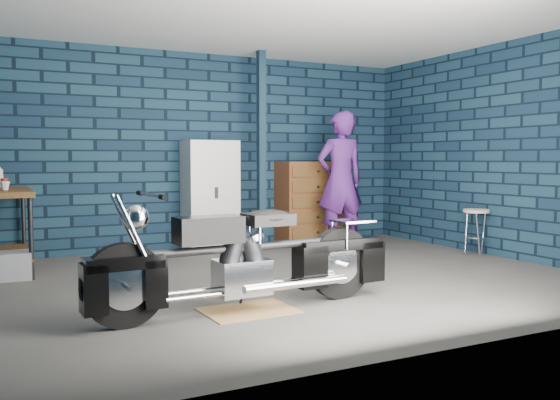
{
  "coord_description": "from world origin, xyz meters",
  "views": [
    {
      "loc": [
        -2.83,
        -5.4,
        1.25
      ],
      "look_at": [
        0.01,
        0.3,
        0.8
      ],
      "focal_mm": 38.0,
      "sensor_mm": 36.0,
      "label": 1
    }
  ],
  "objects_px": {
    "workbench": "(2,231)",
    "storage_bin": "(7,266)",
    "shop_stool": "(476,233)",
    "motorcycle": "(248,251)",
    "person": "(340,180)",
    "locker": "(210,195)",
    "tool_chest": "(309,202)"
  },
  "relations": [
    {
      "from": "workbench",
      "to": "storage_bin",
      "type": "xyz_separation_m",
      "value": [
        0.02,
        -0.5,
        -0.31
      ]
    },
    {
      "from": "shop_stool",
      "to": "motorcycle",
      "type": "bearing_deg",
      "value": -161.67
    },
    {
      "from": "workbench",
      "to": "shop_stool",
      "type": "distance_m",
      "value": 5.67
    },
    {
      "from": "storage_bin",
      "to": "shop_stool",
      "type": "distance_m",
      "value": 5.54
    },
    {
      "from": "workbench",
      "to": "person",
      "type": "xyz_separation_m",
      "value": [
        4.25,
        -0.2,
        0.49
      ]
    },
    {
      "from": "motorcycle",
      "to": "shop_stool",
      "type": "bearing_deg",
      "value": 15.92
    },
    {
      "from": "storage_bin",
      "to": "shop_stool",
      "type": "xyz_separation_m",
      "value": [
        5.44,
        -1.03,
        0.16
      ]
    },
    {
      "from": "person",
      "to": "locker",
      "type": "xyz_separation_m",
      "value": [
        -1.66,
        0.68,
        -0.2
      ]
    },
    {
      "from": "motorcycle",
      "to": "person",
      "type": "relative_size",
      "value": 1.19
    },
    {
      "from": "shop_stool",
      "to": "locker",
      "type": "bearing_deg",
      "value": 145.04
    },
    {
      "from": "workbench",
      "to": "locker",
      "type": "height_order",
      "value": "locker"
    },
    {
      "from": "person",
      "to": "motorcycle",
      "type": "bearing_deg",
      "value": 50.36
    },
    {
      "from": "tool_chest",
      "to": "shop_stool",
      "type": "height_order",
      "value": "tool_chest"
    },
    {
      "from": "motorcycle",
      "to": "locker",
      "type": "height_order",
      "value": "locker"
    },
    {
      "from": "shop_stool",
      "to": "storage_bin",
      "type": "bearing_deg",
      "value": 169.31
    },
    {
      "from": "motorcycle",
      "to": "person",
      "type": "xyz_separation_m",
      "value": [
        2.5,
        2.56,
        0.45
      ]
    },
    {
      "from": "person",
      "to": "shop_stool",
      "type": "height_order",
      "value": "person"
    },
    {
      "from": "workbench",
      "to": "person",
      "type": "distance_m",
      "value": 4.28
    },
    {
      "from": "storage_bin",
      "to": "tool_chest",
      "type": "distance_m",
      "value": 4.26
    },
    {
      "from": "shop_stool",
      "to": "tool_chest",
      "type": "bearing_deg",
      "value": 123.34
    },
    {
      "from": "motorcycle",
      "to": "locker",
      "type": "bearing_deg",
      "value": 73.04
    },
    {
      "from": "person",
      "to": "tool_chest",
      "type": "distance_m",
      "value": 0.77
    },
    {
      "from": "person",
      "to": "shop_stool",
      "type": "bearing_deg",
      "value": 137.11
    },
    {
      "from": "storage_bin",
      "to": "shop_stool",
      "type": "height_order",
      "value": "shop_stool"
    },
    {
      "from": "storage_bin",
      "to": "locker",
      "type": "xyz_separation_m",
      "value": [
        2.57,
        0.98,
        0.6
      ]
    },
    {
      "from": "tool_chest",
      "to": "person",
      "type": "bearing_deg",
      "value": -80.92
    },
    {
      "from": "workbench",
      "to": "motorcycle",
      "type": "bearing_deg",
      "value": -57.61
    },
    {
      "from": "workbench",
      "to": "person",
      "type": "height_order",
      "value": "person"
    },
    {
      "from": "storage_bin",
      "to": "tool_chest",
      "type": "bearing_deg",
      "value": 13.38
    },
    {
      "from": "motorcycle",
      "to": "storage_bin",
      "type": "relative_size",
      "value": 4.95
    },
    {
      "from": "workbench",
      "to": "person",
      "type": "bearing_deg",
      "value": -2.69
    },
    {
      "from": "locker",
      "to": "workbench",
      "type": "bearing_deg",
      "value": -169.5
    }
  ]
}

